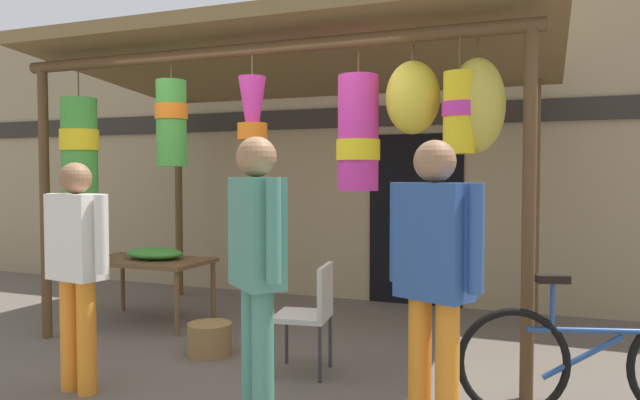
{
  "coord_description": "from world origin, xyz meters",
  "views": [
    {
      "loc": [
        2.23,
        -4.38,
        1.52
      ],
      "look_at": [
        0.2,
        0.87,
        1.28
      ],
      "focal_mm": 32.99,
      "sensor_mm": 36.0,
      "label": 1
    }
  ],
  "objects_px": {
    "display_table": "(147,265)",
    "customer_foreground": "(434,268)",
    "flower_heap_on_table": "(155,253)",
    "parked_bicycle": "(598,363)",
    "vendor_in_orange": "(77,258)",
    "wicker_basket_by_table": "(210,339)",
    "folding_chair": "(312,309)",
    "shopper_by_bananas": "(257,257)"
  },
  "relations": [
    {
      "from": "folding_chair",
      "to": "shopper_by_bananas",
      "type": "distance_m",
      "value": 1.19
    },
    {
      "from": "vendor_in_orange",
      "to": "customer_foreground",
      "type": "relative_size",
      "value": 0.94
    },
    {
      "from": "flower_heap_on_table",
      "to": "shopper_by_bananas",
      "type": "xyz_separation_m",
      "value": [
        2.17,
        -1.93,
        0.32
      ]
    },
    {
      "from": "customer_foreground",
      "to": "folding_chair",
      "type": "bearing_deg",
      "value": 139.76
    },
    {
      "from": "wicker_basket_by_table",
      "to": "folding_chair",
      "type": "bearing_deg",
      "value": -7.47
    },
    {
      "from": "display_table",
      "to": "parked_bicycle",
      "type": "height_order",
      "value": "parked_bicycle"
    },
    {
      "from": "folding_chair",
      "to": "customer_foreground",
      "type": "distance_m",
      "value": 1.52
    },
    {
      "from": "vendor_in_orange",
      "to": "shopper_by_bananas",
      "type": "relative_size",
      "value": 0.92
    },
    {
      "from": "customer_foreground",
      "to": "display_table",
      "type": "bearing_deg",
      "value": 151.52
    },
    {
      "from": "wicker_basket_by_table",
      "to": "shopper_by_bananas",
      "type": "bearing_deg",
      "value": -48.11
    },
    {
      "from": "parked_bicycle",
      "to": "customer_foreground",
      "type": "bearing_deg",
      "value": -137.6
    },
    {
      "from": "display_table",
      "to": "customer_foreground",
      "type": "distance_m",
      "value": 3.74
    },
    {
      "from": "folding_chair",
      "to": "parked_bicycle",
      "type": "bearing_deg",
      "value": -3.36
    },
    {
      "from": "wicker_basket_by_table",
      "to": "parked_bicycle",
      "type": "xyz_separation_m",
      "value": [
        2.96,
        -0.25,
        0.21
      ]
    },
    {
      "from": "display_table",
      "to": "wicker_basket_by_table",
      "type": "bearing_deg",
      "value": -31.21
    },
    {
      "from": "customer_foreground",
      "to": "shopper_by_bananas",
      "type": "bearing_deg",
      "value": -172.36
    },
    {
      "from": "parked_bicycle",
      "to": "shopper_by_bananas",
      "type": "distance_m",
      "value": 2.23
    },
    {
      "from": "display_table",
      "to": "folding_chair",
      "type": "xyz_separation_m",
      "value": [
        2.17,
        -0.85,
        -0.09
      ]
    },
    {
      "from": "parked_bicycle",
      "to": "customer_foreground",
      "type": "height_order",
      "value": "customer_foreground"
    },
    {
      "from": "vendor_in_orange",
      "to": "customer_foreground",
      "type": "distance_m",
      "value": 2.48
    },
    {
      "from": "display_table",
      "to": "customer_foreground",
      "type": "bearing_deg",
      "value": -28.48
    },
    {
      "from": "flower_heap_on_table",
      "to": "folding_chair",
      "type": "bearing_deg",
      "value": -22.67
    },
    {
      "from": "display_table",
      "to": "customer_foreground",
      "type": "xyz_separation_m",
      "value": [
        3.26,
        -1.77,
        0.42
      ]
    },
    {
      "from": "parked_bicycle",
      "to": "customer_foreground",
      "type": "distance_m",
      "value": 1.37
    },
    {
      "from": "flower_heap_on_table",
      "to": "wicker_basket_by_table",
      "type": "distance_m",
      "value": 1.45
    },
    {
      "from": "customer_foreground",
      "to": "shopper_by_bananas",
      "type": "xyz_separation_m",
      "value": [
        -1.01,
        -0.14,
        0.02
      ]
    },
    {
      "from": "flower_heap_on_table",
      "to": "display_table",
      "type": "bearing_deg",
      "value": -163.62
    },
    {
      "from": "flower_heap_on_table",
      "to": "folding_chair",
      "type": "xyz_separation_m",
      "value": [
        2.09,
        -0.87,
        -0.21
      ]
    },
    {
      "from": "wicker_basket_by_table",
      "to": "parked_bicycle",
      "type": "relative_size",
      "value": 0.22
    },
    {
      "from": "customer_foreground",
      "to": "shopper_by_bananas",
      "type": "distance_m",
      "value": 1.02
    },
    {
      "from": "customer_foreground",
      "to": "vendor_in_orange",
      "type": "bearing_deg",
      "value": -179.61
    },
    {
      "from": "vendor_in_orange",
      "to": "shopper_by_bananas",
      "type": "distance_m",
      "value": 1.47
    },
    {
      "from": "folding_chair",
      "to": "wicker_basket_by_table",
      "type": "height_order",
      "value": "folding_chair"
    },
    {
      "from": "flower_heap_on_table",
      "to": "parked_bicycle",
      "type": "bearing_deg",
      "value": -13.68
    },
    {
      "from": "folding_chair",
      "to": "vendor_in_orange",
      "type": "bearing_deg",
      "value": -145.94
    },
    {
      "from": "parked_bicycle",
      "to": "shopper_by_bananas",
      "type": "height_order",
      "value": "shopper_by_bananas"
    },
    {
      "from": "flower_heap_on_table",
      "to": "vendor_in_orange",
      "type": "xyz_separation_m",
      "value": [
        0.7,
        -1.81,
        0.23
      ]
    },
    {
      "from": "parked_bicycle",
      "to": "vendor_in_orange",
      "type": "xyz_separation_m",
      "value": [
        -3.36,
        -0.82,
        0.6
      ]
    },
    {
      "from": "flower_heap_on_table",
      "to": "shopper_by_bananas",
      "type": "relative_size",
      "value": 0.35
    },
    {
      "from": "wicker_basket_by_table",
      "to": "customer_foreground",
      "type": "height_order",
      "value": "customer_foreground"
    },
    {
      "from": "folding_chair",
      "to": "flower_heap_on_table",
      "type": "bearing_deg",
      "value": 157.33
    },
    {
      "from": "shopper_by_bananas",
      "to": "flower_heap_on_table",
      "type": "bearing_deg",
      "value": 138.3
    }
  ]
}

